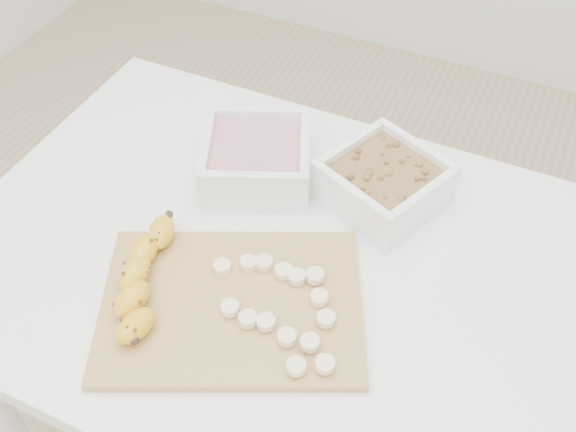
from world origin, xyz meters
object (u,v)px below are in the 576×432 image
at_px(table, 280,293).
at_px(cutting_board, 232,305).
at_px(bowl_yogurt, 256,158).
at_px(bowl_granola, 384,182).
at_px(banana, 143,279).

distance_m(table, cutting_board, 0.15).
height_order(bowl_yogurt, bowl_granola, bowl_yogurt).
bearing_deg(banana, bowl_granola, 43.49).
relative_size(bowl_yogurt, bowl_granola, 1.04).
distance_m(table, bowl_granola, 0.24).
xyz_separation_m(table, bowl_granola, (0.10, 0.18, 0.14)).
distance_m(table, bowl_yogurt, 0.22).
bearing_deg(banana, table, 35.37).
bearing_deg(table, cutting_board, -100.49).
xyz_separation_m(table, cutting_board, (-0.02, -0.11, 0.10)).
xyz_separation_m(bowl_granola, banana, (-0.25, -0.32, -0.01)).
distance_m(bowl_yogurt, cutting_board, 0.27).
bearing_deg(bowl_granola, bowl_yogurt, -170.32).
distance_m(table, banana, 0.24).
bearing_deg(cutting_board, table, 79.51).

